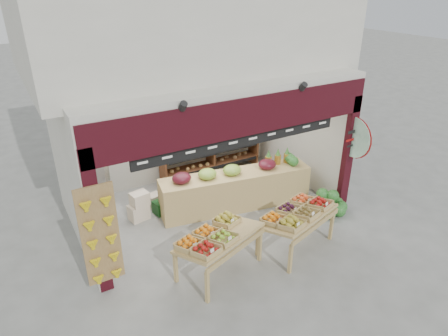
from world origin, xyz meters
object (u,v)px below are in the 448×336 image
refrigerator (91,174)px  cardboard_stack (148,205)px  mid_counter (235,189)px  watermelon_pile (331,205)px  back_shelving (210,138)px  display_table_left (214,238)px  display_table_right (298,214)px

refrigerator → cardboard_stack: bearing=-59.7°
mid_counter → watermelon_pile: (1.76, -1.29, -0.28)m
back_shelving → watermelon_pile: 3.49m
mid_counter → refrigerator: bearing=148.1°
back_shelving → display_table_left: size_ratio=1.59×
watermelon_pile → display_table_left: bearing=-171.6°
refrigerator → watermelon_pile: size_ratio=2.12×
back_shelving → watermelon_pile: (1.45, -3.05, -0.86)m
cardboard_stack → mid_counter: mid_counter is taller
mid_counter → display_table_left: bearing=-130.6°
mid_counter → display_table_left: (-1.52, -1.78, 0.29)m
refrigerator → display_table_right: refrigerator is taller
cardboard_stack → mid_counter: size_ratio=0.29×
refrigerator → mid_counter: 3.32m
back_shelving → cardboard_stack: size_ratio=2.75×
mid_counter → display_table_left: 2.36m
back_shelving → mid_counter: size_ratio=0.79×
mid_counter → back_shelving: bearing=80.0°
cardboard_stack → back_shelving: bearing=26.2°
display_table_left → display_table_right: size_ratio=1.02×
cardboard_stack → display_table_left: bearing=-82.0°
display_table_left → mid_counter: bearing=49.4°
back_shelving → display_table_right: size_ratio=1.61×
cardboard_stack → display_table_right: 3.38m
back_shelving → watermelon_pile: back_shelving is taller
display_table_left → refrigerator: bearing=110.0°
cardboard_stack → display_table_right: bearing=-50.9°
display_table_left → display_table_right: bearing=-4.0°
display_table_right → watermelon_pile: (1.53, 0.61, -0.58)m
cardboard_stack → display_table_left: display_table_left is taller
display_table_right → mid_counter: bearing=97.0°
refrigerator → watermelon_pile: bearing=-44.9°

